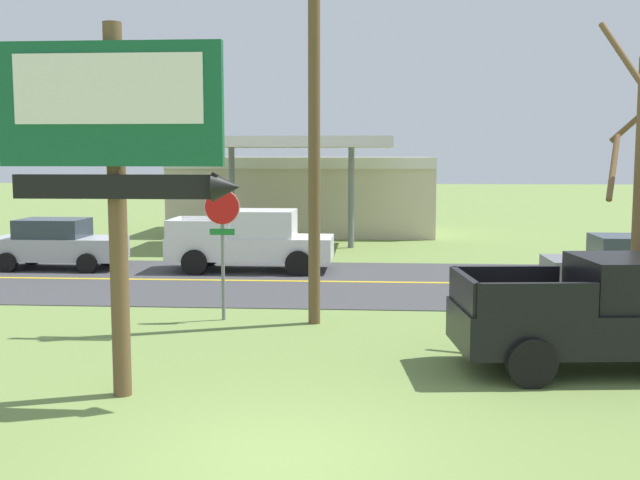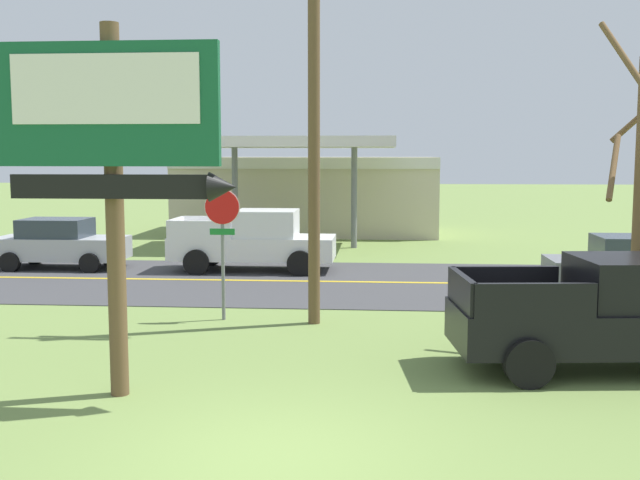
{
  "view_description": "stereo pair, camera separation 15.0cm",
  "coord_description": "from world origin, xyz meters",
  "px_view_note": "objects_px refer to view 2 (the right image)",
  "views": [
    {
      "loc": [
        1.21,
        -8.97,
        3.7
      ],
      "look_at": [
        0.0,
        8.0,
        1.8
      ],
      "focal_mm": 42.84,
      "sensor_mm": 36.0,
      "label": 1
    },
    {
      "loc": [
        1.36,
        -8.96,
        3.7
      ],
      "look_at": [
        0.0,
        8.0,
        1.8
      ],
      "focal_mm": 42.84,
      "sensor_mm": 36.0,
      "label": 2
    }
  ],
  "objects_px": {
    "gas_station": "(308,192)",
    "pickup_black_parked_on_lawn": "(610,315)",
    "motel_sign": "(115,143)",
    "car_grey_mid_lane": "(633,267)",
    "stop_sign": "(222,230)",
    "utility_pole": "(314,83)",
    "car_silver_near_lane": "(60,243)",
    "pickup_white_on_road": "(255,241)"
  },
  "relations": [
    {
      "from": "gas_station",
      "to": "utility_pole",
      "type": "bearing_deg",
      "value": -84.1
    },
    {
      "from": "stop_sign",
      "to": "car_grey_mid_lane",
      "type": "bearing_deg",
      "value": 18.22
    },
    {
      "from": "stop_sign",
      "to": "utility_pole",
      "type": "xyz_separation_m",
      "value": [
        2.07,
        -0.19,
        3.21
      ]
    },
    {
      "from": "stop_sign",
      "to": "utility_pole",
      "type": "relative_size",
      "value": 0.3
    },
    {
      "from": "stop_sign",
      "to": "gas_station",
      "type": "distance_m",
      "value": 19.31
    },
    {
      "from": "utility_pole",
      "to": "car_grey_mid_lane",
      "type": "height_order",
      "value": "utility_pole"
    },
    {
      "from": "motel_sign",
      "to": "pickup_black_parked_on_lawn",
      "type": "xyz_separation_m",
      "value": [
        7.88,
        2.14,
        -2.92
      ]
    },
    {
      "from": "stop_sign",
      "to": "car_silver_near_lane",
      "type": "relative_size",
      "value": 0.7
    },
    {
      "from": "stop_sign",
      "to": "pickup_white_on_road",
      "type": "bearing_deg",
      "value": 93.79
    },
    {
      "from": "gas_station",
      "to": "stop_sign",
      "type": "bearing_deg",
      "value": -90.15
    },
    {
      "from": "gas_station",
      "to": "car_grey_mid_lane",
      "type": "height_order",
      "value": "gas_station"
    },
    {
      "from": "motel_sign",
      "to": "utility_pole",
      "type": "distance_m",
      "value": 6.1
    },
    {
      "from": "motel_sign",
      "to": "car_grey_mid_lane",
      "type": "relative_size",
      "value": 1.34
    },
    {
      "from": "motel_sign",
      "to": "pickup_white_on_road",
      "type": "bearing_deg",
      "value": 90.28
    },
    {
      "from": "gas_station",
      "to": "pickup_black_parked_on_lawn",
      "type": "relative_size",
      "value": 2.23
    },
    {
      "from": "pickup_white_on_road",
      "to": "car_silver_near_lane",
      "type": "xyz_separation_m",
      "value": [
        -6.45,
        0.0,
        -0.13
      ]
    },
    {
      "from": "utility_pole",
      "to": "pickup_black_parked_on_lawn",
      "type": "relative_size",
      "value": 1.83
    },
    {
      "from": "pickup_black_parked_on_lawn",
      "to": "car_silver_near_lane",
      "type": "bearing_deg",
      "value": 143.28
    },
    {
      "from": "utility_pole",
      "to": "car_silver_near_lane",
      "type": "bearing_deg",
      "value": 140.3
    },
    {
      "from": "gas_station",
      "to": "pickup_white_on_road",
      "type": "xyz_separation_m",
      "value": [
        -0.53,
        -12.02,
        -0.98
      ]
    },
    {
      "from": "pickup_black_parked_on_lawn",
      "to": "car_silver_near_lane",
      "type": "height_order",
      "value": "pickup_black_parked_on_lawn"
    },
    {
      "from": "pickup_black_parked_on_lawn",
      "to": "car_silver_near_lane",
      "type": "xyz_separation_m",
      "value": [
        -14.39,
        10.74,
        -0.13
      ]
    },
    {
      "from": "stop_sign",
      "to": "pickup_black_parked_on_lawn",
      "type": "height_order",
      "value": "stop_sign"
    },
    {
      "from": "pickup_white_on_road",
      "to": "car_silver_near_lane",
      "type": "bearing_deg",
      "value": 180.0
    },
    {
      "from": "stop_sign",
      "to": "pickup_white_on_road",
      "type": "height_order",
      "value": "stop_sign"
    },
    {
      "from": "utility_pole",
      "to": "car_grey_mid_lane",
      "type": "bearing_deg",
      "value": 23.69
    },
    {
      "from": "motel_sign",
      "to": "gas_station",
      "type": "height_order",
      "value": "motel_sign"
    },
    {
      "from": "gas_station",
      "to": "pickup_black_parked_on_lawn",
      "type": "distance_m",
      "value": 23.95
    },
    {
      "from": "gas_station",
      "to": "pickup_black_parked_on_lawn",
      "type": "bearing_deg",
      "value": -71.97
    },
    {
      "from": "utility_pole",
      "to": "pickup_black_parked_on_lawn",
      "type": "distance_m",
      "value": 7.61
    },
    {
      "from": "pickup_black_parked_on_lawn",
      "to": "car_grey_mid_lane",
      "type": "relative_size",
      "value": 1.28
    },
    {
      "from": "motel_sign",
      "to": "stop_sign",
      "type": "distance_m",
      "value": 5.91
    },
    {
      "from": "motel_sign",
      "to": "pickup_black_parked_on_lawn",
      "type": "height_order",
      "value": "motel_sign"
    },
    {
      "from": "utility_pole",
      "to": "gas_station",
      "type": "relative_size",
      "value": 0.82
    },
    {
      "from": "pickup_black_parked_on_lawn",
      "to": "car_grey_mid_lane",
      "type": "bearing_deg",
      "value": 69.42
    },
    {
      "from": "gas_station",
      "to": "pickup_black_parked_on_lawn",
      "type": "xyz_separation_m",
      "value": [
        7.41,
        -22.76,
        -0.98
      ]
    },
    {
      "from": "gas_station",
      "to": "pickup_white_on_road",
      "type": "relative_size",
      "value": 2.31
    },
    {
      "from": "motel_sign",
      "to": "gas_station",
      "type": "relative_size",
      "value": 0.47
    },
    {
      "from": "pickup_black_parked_on_lawn",
      "to": "pickup_white_on_road",
      "type": "height_order",
      "value": "same"
    },
    {
      "from": "pickup_white_on_road",
      "to": "car_silver_near_lane",
      "type": "relative_size",
      "value": 1.24
    },
    {
      "from": "gas_station",
      "to": "car_grey_mid_lane",
      "type": "bearing_deg",
      "value": -58.19
    },
    {
      "from": "motel_sign",
      "to": "car_silver_near_lane",
      "type": "distance_m",
      "value": 14.75
    }
  ]
}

